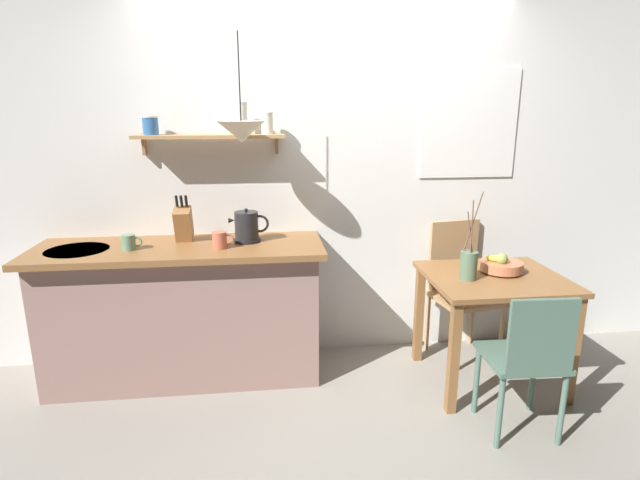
# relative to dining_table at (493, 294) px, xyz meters

# --- Properties ---
(ground_plane) EXTENTS (14.00, 14.00, 0.00)m
(ground_plane) POSITION_rel_dining_table_xyz_m (-1.00, -0.02, -0.61)
(ground_plane) COLOR gray
(back_wall) EXTENTS (6.80, 0.11, 2.70)m
(back_wall) POSITION_rel_dining_table_xyz_m (-0.80, 0.63, 0.74)
(back_wall) COLOR white
(back_wall) RESTS_ON ground_plane
(kitchen_counter) EXTENTS (1.83, 0.63, 0.93)m
(kitchen_counter) POSITION_rel_dining_table_xyz_m (-2.00, 0.30, -0.14)
(kitchen_counter) COLOR gray
(kitchen_counter) RESTS_ON ground_plane
(wall_shelf) EXTENTS (0.96, 0.20, 0.34)m
(wall_shelf) POSITION_rel_dining_table_xyz_m (-1.76, 0.47, 1.03)
(wall_shelf) COLOR tan
(dining_table) EXTENTS (0.85, 0.76, 0.74)m
(dining_table) POSITION_rel_dining_table_xyz_m (0.00, 0.00, 0.00)
(dining_table) COLOR brown
(dining_table) RESTS_ON ground_plane
(dining_chair_near) EXTENTS (0.42, 0.41, 0.86)m
(dining_chair_near) POSITION_rel_dining_table_xyz_m (-0.07, -0.59, -0.13)
(dining_chair_near) COLOR #4C6B5B
(dining_chair_near) RESTS_ON ground_plane
(dining_chair_far) EXTENTS (0.51, 0.50, 0.99)m
(dining_chair_far) POSITION_rel_dining_table_xyz_m (-0.06, 0.41, -0.07)
(dining_chair_far) COLOR tan
(dining_chair_far) RESTS_ON ground_plane
(fruit_bowl) EXTENTS (0.27, 0.27, 0.14)m
(fruit_bowl) POSITION_rel_dining_table_xyz_m (0.07, 0.06, 0.18)
(fruit_bowl) COLOR #BC704C
(fruit_bowl) RESTS_ON dining_table
(twig_vase) EXTENTS (0.11, 0.11, 0.55)m
(twig_vase) POSITION_rel_dining_table_xyz_m (-0.20, -0.04, 0.22)
(twig_vase) COLOR #567056
(twig_vase) RESTS_ON dining_table
(electric_kettle) EXTENTS (0.26, 0.18, 0.22)m
(electric_kettle) POSITION_rel_dining_table_xyz_m (-1.57, 0.34, 0.41)
(electric_kettle) COLOR black
(electric_kettle) RESTS_ON kitchen_counter
(knife_block) EXTENTS (0.11, 0.18, 0.31)m
(knife_block) POSITION_rel_dining_table_xyz_m (-1.98, 0.39, 0.44)
(knife_block) COLOR #9E6B3D
(knife_block) RESTS_ON kitchen_counter
(coffee_mug_by_sink) EXTENTS (0.12, 0.08, 0.10)m
(coffee_mug_by_sink) POSITION_rel_dining_table_xyz_m (-2.29, 0.22, 0.36)
(coffee_mug_by_sink) COLOR slate
(coffee_mug_by_sink) RESTS_ON kitchen_counter
(coffee_mug_spare) EXTENTS (0.13, 0.09, 0.11)m
(coffee_mug_spare) POSITION_rel_dining_table_xyz_m (-1.73, 0.19, 0.37)
(coffee_mug_spare) COLOR #C6664C
(coffee_mug_spare) RESTS_ON kitchen_counter
(pendant_lamp) EXTENTS (0.29, 0.29, 0.62)m
(pendant_lamp) POSITION_rel_dining_table_xyz_m (-1.58, 0.19, 1.03)
(pendant_lamp) COLOR black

